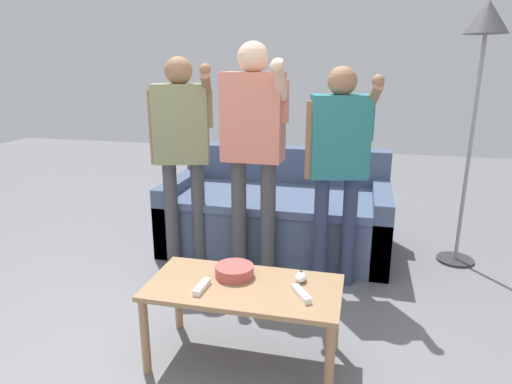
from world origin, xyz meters
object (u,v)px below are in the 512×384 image
Objects in this scene: player_center at (253,135)px; game_remote_wand_near at (202,287)px; game_remote_nunchuk at (301,277)px; snack_bowl at (234,271)px; player_right at (339,153)px; game_remote_wand_far at (301,294)px; couch at (278,214)px; coffee_table at (244,296)px; player_left at (182,140)px; floor_lamp at (484,45)px.

player_center is 10.87× the size of game_remote_wand_near.
player_center is (-0.46, 0.87, 0.58)m from game_remote_nunchuk.
snack_bowl is at bearing -82.47° from player_center.
player_right reaches higher than game_remote_wand_near.
game_remote_wand_far is (0.49, -1.03, -0.59)m from player_center.
couch is at bearing 105.20° from game_remote_nunchuk.
coffee_table is 0.22m from game_remote_wand_near.
player_left is (-1.01, 0.92, 0.52)m from game_remote_nunchuk.
game_remote_wand_near is at bearing -118.42° from player_right.
snack_bowl is (-0.07, 0.09, 0.09)m from coffee_table.
couch is 0.94× the size of floor_lamp.
coffee_table is 0.63× the size of player_left.
snack_bowl is 1.33× the size of game_remote_wand_near.
couch is 1.51m from game_remote_nunchuk.
player_right reaches higher than game_remote_nunchuk.
couch is at bearing 104.60° from game_remote_wand_far.
player_center is at bearing -158.31° from floor_lamp.
coffee_table is at bearing -78.95° from player_center.
snack_bowl is (0.05, -1.48, 0.18)m from couch.
floor_lamp is at bearing 58.08° from game_remote_wand_far.
player_left reaches higher than coffee_table.
game_remote_wand_near is 0.98× the size of game_remote_wand_far.
player_right is (-0.92, -0.60, -0.69)m from floor_lamp.
game_remote_nunchuk is at bearing -42.40° from player_left.
couch is at bearing 94.47° from coffee_table.
floor_lamp is at bearing 15.07° from player_left.
player_left reaches higher than snack_bowl.
game_remote_nunchuk is at bearing 4.12° from snack_bowl.
game_remote_wand_near is (-0.58, -1.07, -0.49)m from player_right.
floor_lamp is (1.31, 1.58, 1.25)m from coffee_table.
coffee_table is at bearing 171.10° from game_remote_wand_far.
couch is 1.66m from game_remote_wand_near.
snack_bowl is at bearing -117.37° from player_right.
couch is 1.07m from player_left.
game_remote_wand_near is at bearing -64.09° from player_left.
player_center is at bearing 118.03° from game_remote_nunchuk.
game_remote_nunchuk is 0.58× the size of game_remote_wand_near.
floor_lamp is at bearing 21.69° from player_center.
game_remote_nunchuk is at bearing 22.06° from coffee_table.
player_left is 1.58m from game_remote_wand_far.
game_remote_nunchuk is (0.35, 0.02, -0.01)m from snack_bowl.
snack_bowl is 1.31× the size of game_remote_wand_far.
player_left is 10.04× the size of game_remote_wand_far.
floor_lamp is 12.67× the size of game_remote_wand_near.
couch is 1.10× the size of player_center.
player_left reaches higher than game_remote_wand_far.
player_right is 9.65× the size of game_remote_wand_far.
floor_lamp is 2.25m from game_remote_wand_far.
floor_lamp is 12.42× the size of game_remote_wand_far.
couch reaches higher than game_remote_wand_far.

